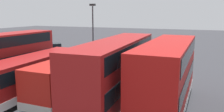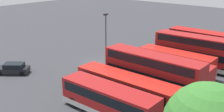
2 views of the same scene
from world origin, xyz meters
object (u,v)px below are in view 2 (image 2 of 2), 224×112
bus_single_deck_seventh (109,100)px  lamp_post_tall (106,35)px  bus_single_deck_sixth (126,88)px  car_hatchback_silver (13,68)px  bus_single_deck_third (176,62)px  bus_double_decker_near_end (203,45)px  bus_double_decker_second (196,51)px  bus_single_deck_fourth (170,70)px  bus_double_decker_fifth (152,72)px

bus_single_deck_seventh → lamp_post_tall: size_ratio=1.39×
bus_single_deck_sixth → car_hatchback_silver: (3.16, -16.43, -0.92)m
bus_single_deck_third → bus_single_deck_seventh: bearing=1.7°
car_hatchback_silver → bus_single_deck_third: bearing=130.6°
bus_double_decker_near_end → car_hatchback_silver: size_ratio=2.37×
bus_double_decker_near_end → bus_single_deck_sixth: bearing=-2.1°
bus_double_decker_near_end → lamp_post_tall: bearing=-43.6°
lamp_post_tall → bus_double_decker_second: bearing=124.6°
bus_single_deck_third → bus_single_deck_fourth: 3.49m
bus_single_deck_third → lamp_post_tall: bearing=-70.3°
bus_double_decker_second → car_hatchback_silver: 25.05m
bus_double_decker_near_end → bus_double_decker_fifth: bearing=0.9°
bus_double_decker_second → bus_single_deck_fourth: 7.19m
bus_single_deck_third → bus_single_deck_sixth: (10.95, -0.01, 0.00)m
bus_double_decker_near_end → bus_single_deck_seventh: bus_double_decker_near_end is taller
bus_single_deck_fourth → car_hatchback_silver: bus_single_deck_fourth is taller
bus_single_deck_fourth → bus_single_deck_seventh: same height
bus_double_decker_second → car_hatchback_silver: bearing=-44.2°
bus_double_decker_near_end → bus_single_deck_seventh: bearing=-0.6°
bus_single_deck_sixth → bus_double_decker_fifth: bearing=166.6°
bus_single_deck_seventh → car_hatchback_silver: (-0.03, -16.86, -0.92)m
bus_double_decker_fifth → bus_single_deck_sixth: size_ratio=1.00×
bus_single_deck_fourth → bus_double_decker_fifth: size_ratio=0.88×
bus_double_decker_near_end → car_hatchback_silver: bus_double_decker_near_end is taller
bus_single_deck_sixth → car_hatchback_silver: bus_single_deck_sixth is taller
bus_double_decker_near_end → bus_double_decker_second: (3.40, 0.34, 0.00)m
bus_single_deck_fourth → bus_single_deck_third: bearing=-163.5°
bus_double_decker_fifth → lamp_post_tall: size_ratio=1.57×
bus_double_decker_fifth → lamp_post_tall: (-3.90, -10.27, 1.95)m
bus_single_deck_sixth → bus_double_decker_second: bearing=176.1°
bus_double_decker_fifth → lamp_post_tall: 11.16m
bus_single_deck_sixth → bus_single_deck_third: bearing=180.0°
bus_double_decker_second → bus_single_deck_sixth: size_ratio=1.00×
bus_double_decker_fifth → bus_single_deck_third: bearing=-173.2°
car_hatchback_silver → bus_double_decker_second: bearing=135.8°
car_hatchback_silver → lamp_post_tall: (-10.74, 7.04, 3.70)m
bus_single_deck_third → bus_single_deck_sixth: 10.95m
bus_double_decker_near_end → bus_single_deck_seventh: size_ratio=1.00×
bus_single_deck_third → bus_single_deck_sixth: same height
car_hatchback_silver → bus_single_deck_sixth: bearing=100.9°
bus_single_deck_seventh → car_hatchback_silver: bus_single_deck_seventh is taller
bus_double_decker_second → bus_single_deck_fourth: size_ratio=1.13×
bus_single_deck_seventh → lamp_post_tall: (-10.77, -9.82, 2.78)m
bus_single_deck_third → bus_double_decker_second: bearing=165.4°
bus_single_deck_fourth → bus_single_deck_sixth: (7.61, -1.00, 0.00)m
bus_double_decker_near_end → bus_single_deck_sixth: bus_double_decker_near_end is taller
bus_double_decker_near_end → car_hatchback_silver: bearing=-38.7°
bus_double_decker_near_end → car_hatchback_silver: 27.36m
bus_double_decker_near_end → car_hatchback_silver: (21.30, -17.09, -1.75)m
bus_double_decker_second → bus_double_decker_fifth: 11.06m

